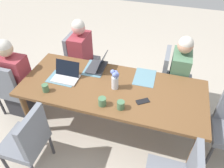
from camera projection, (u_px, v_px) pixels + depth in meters
The scene contains 19 objects.
ground_plane at pixel (112, 127), 3.08m from camera, with size 10.00×10.00×0.00m, color #B2A899.
dining_table at pixel (112, 92), 2.64m from camera, with size 2.23×0.92×0.75m.
chair_near_left_near at pixel (172, 77), 3.15m from camera, with size 0.44×0.44×0.90m.
person_near_left_near at pixel (177, 79), 3.07m from camera, with size 0.36×0.40×1.19m.
chair_head_right_left_mid at pixel (11, 87), 2.99m from camera, with size 0.44×0.44×0.90m.
person_head_right_left_mid at pixel (17, 82), 3.01m from camera, with size 0.40×0.36×1.19m.
chair_near_left_far at pixel (79, 58), 3.53m from camera, with size 0.44×0.44×0.90m.
person_near_left_far at pixel (82, 59), 3.45m from camera, with size 0.36×0.40×1.19m.
chair_far_right_far at pixel (28, 139), 2.33m from camera, with size 0.44×0.44×0.90m.
flower_vase at pixel (115, 79), 2.49m from camera, with size 0.10×0.10×0.26m.
placemat_near_left_near at pixel (145, 77), 2.73m from camera, with size 0.36×0.26×0.00m, color slate.
placemat_head_right_left_mid at pixel (63, 78), 2.72m from camera, with size 0.36×0.26×0.00m, color slate.
placemat_near_left_far at pixel (95, 68), 2.88m from camera, with size 0.36×0.26×0.00m, color slate.
laptop_near_left_far at pixel (98, 66), 2.86m from camera, with size 0.22×0.32×0.20m.
laptop_head_right_left_mid at pixel (66, 75), 2.70m from camera, with size 0.32×0.22×0.21m.
coffee_mug_near_left at pixel (121, 105), 2.30m from camera, with size 0.08×0.08×0.10m, color #47704C.
coffee_mug_near_right at pixel (102, 102), 2.34m from camera, with size 0.09×0.09×0.10m, color #47704C.
coffee_mug_centre_left at pixel (45, 88), 2.51m from camera, with size 0.08×0.08×0.10m, color #47704C.
phone_black at pixel (143, 101), 2.40m from camera, with size 0.15×0.07×0.01m, color black.
Camera 1 is at (-0.56, 1.86, 2.47)m, focal length 34.52 mm.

